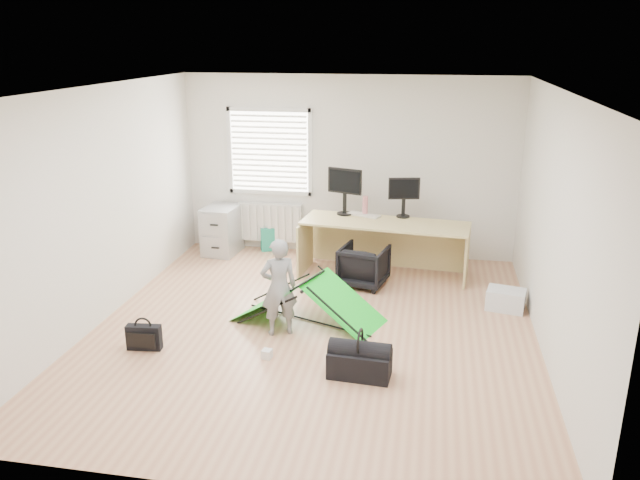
% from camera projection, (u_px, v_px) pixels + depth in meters
% --- Properties ---
extents(ground, '(5.50, 5.50, 0.00)m').
position_uv_depth(ground, '(314.00, 329.00, 7.18)').
color(ground, tan).
rests_on(ground, ground).
extents(back_wall, '(5.00, 0.02, 2.70)m').
position_uv_depth(back_wall, '(348.00, 167.00, 9.34)').
color(back_wall, silver).
rests_on(back_wall, ground).
extents(window, '(1.20, 0.06, 1.20)m').
position_uv_depth(window, '(270.00, 152.00, 9.44)').
color(window, silver).
rests_on(window, back_wall).
extents(radiator, '(1.00, 0.12, 0.60)m').
position_uv_depth(radiator, '(271.00, 222.00, 9.75)').
color(radiator, silver).
rests_on(radiator, back_wall).
extents(desk, '(2.35, 0.96, 0.78)m').
position_uv_depth(desk, '(384.00, 249.00, 8.68)').
color(desk, tan).
rests_on(desk, ground).
extents(filing_cabinet, '(0.52, 0.67, 0.74)m').
position_uv_depth(filing_cabinet, '(222.00, 230.00, 9.62)').
color(filing_cabinet, '#A1A3A6').
rests_on(filing_cabinet, ground).
extents(monitor_left, '(0.52, 0.27, 0.49)m').
position_uv_depth(monitor_left, '(345.00, 198.00, 8.88)').
color(monitor_left, black).
rests_on(monitor_left, desk).
extents(monitor_right, '(0.45, 0.18, 0.42)m').
position_uv_depth(monitor_right, '(404.00, 203.00, 8.76)').
color(monitor_right, black).
rests_on(monitor_right, desk).
extents(keyboard, '(0.51, 0.33, 0.02)m').
position_uv_depth(keyboard, '(364.00, 215.00, 8.88)').
color(keyboard, beige).
rests_on(keyboard, desk).
extents(thermos, '(0.08, 0.08, 0.27)m').
position_uv_depth(thermos, '(365.00, 206.00, 8.88)').
color(thermos, '#BF6B70').
rests_on(thermos, desk).
extents(office_chair, '(0.71, 0.72, 0.55)m').
position_uv_depth(office_chair, '(364.00, 266.00, 8.38)').
color(office_chair, black).
rests_on(office_chair, ground).
extents(person, '(0.49, 0.42, 1.13)m').
position_uv_depth(person, '(279.00, 287.00, 6.90)').
color(person, gray).
rests_on(person, ground).
extents(kite, '(1.82, 1.28, 0.52)m').
position_uv_depth(kite, '(308.00, 301.00, 7.30)').
color(kite, '#15DD26').
rests_on(kite, ground).
extents(storage_crate, '(0.51, 0.41, 0.25)m').
position_uv_depth(storage_crate, '(506.00, 299.00, 7.67)').
color(storage_crate, silver).
rests_on(storage_crate, ground).
extents(tote_bag, '(0.34, 0.24, 0.37)m').
position_uv_depth(tote_bag, '(271.00, 239.00, 9.79)').
color(tote_bag, '#209678').
rests_on(tote_bag, ground).
extents(laptop_bag, '(0.38, 0.15, 0.28)m').
position_uv_depth(laptop_bag, '(144.00, 337.00, 6.68)').
color(laptop_bag, black).
rests_on(laptop_bag, ground).
extents(white_box, '(0.11, 0.11, 0.10)m').
position_uv_depth(white_box, '(267.00, 354.00, 6.51)').
color(white_box, silver).
rests_on(white_box, ground).
extents(duffel_bag, '(0.63, 0.35, 0.27)m').
position_uv_depth(duffel_bag, '(360.00, 364.00, 6.14)').
color(duffel_bag, black).
rests_on(duffel_bag, ground).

